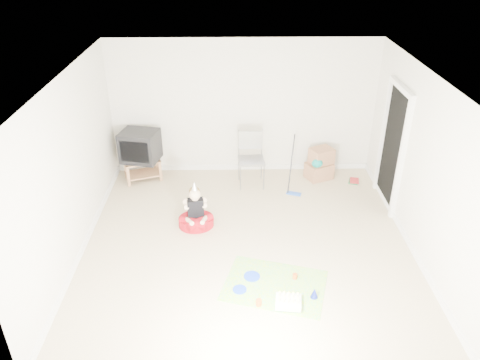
{
  "coord_description": "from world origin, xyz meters",
  "views": [
    {
      "loc": [
        -0.21,
        -5.87,
        4.36
      ],
      "look_at": [
        -0.1,
        0.4,
        0.9
      ],
      "focal_mm": 35.0,
      "sensor_mm": 36.0,
      "label": 1
    }
  ],
  "objects_px": {
    "crt_tv": "(140,146)",
    "birthday_cake": "(288,303)",
    "cardboard_boxes": "(320,164)",
    "seated_woman": "(196,216)",
    "tv_stand": "(143,168)",
    "folding_chair": "(251,160)"
  },
  "relations": [
    {
      "from": "crt_tv",
      "to": "folding_chair",
      "type": "xyz_separation_m",
      "value": [
        2.07,
        -0.25,
        -0.19
      ]
    },
    {
      "from": "crt_tv",
      "to": "tv_stand",
      "type": "bearing_deg",
      "value": 129.33
    },
    {
      "from": "crt_tv",
      "to": "folding_chair",
      "type": "relative_size",
      "value": 0.64
    },
    {
      "from": "crt_tv",
      "to": "seated_woman",
      "type": "relative_size",
      "value": 0.81
    },
    {
      "from": "cardboard_boxes",
      "to": "seated_woman",
      "type": "distance_m",
      "value": 2.8
    },
    {
      "from": "birthday_cake",
      "to": "folding_chair",
      "type": "bearing_deg",
      "value": 96.36
    },
    {
      "from": "cardboard_boxes",
      "to": "birthday_cake",
      "type": "relative_size",
      "value": 1.66
    },
    {
      "from": "seated_woman",
      "to": "birthday_cake",
      "type": "relative_size",
      "value": 2.28
    },
    {
      "from": "crt_tv",
      "to": "cardboard_boxes",
      "type": "xyz_separation_m",
      "value": [
        3.41,
        0.0,
        -0.41
      ]
    },
    {
      "from": "folding_chair",
      "to": "birthday_cake",
      "type": "height_order",
      "value": "folding_chair"
    },
    {
      "from": "folding_chair",
      "to": "tv_stand",
      "type": "bearing_deg",
      "value": 173.02
    },
    {
      "from": "crt_tv",
      "to": "cardboard_boxes",
      "type": "distance_m",
      "value": 3.43
    },
    {
      "from": "tv_stand",
      "to": "crt_tv",
      "type": "height_order",
      "value": "crt_tv"
    },
    {
      "from": "folding_chair",
      "to": "seated_woman",
      "type": "xyz_separation_m",
      "value": [
        -0.95,
        -1.36,
        -0.33
      ]
    },
    {
      "from": "crt_tv",
      "to": "birthday_cake",
      "type": "bearing_deg",
      "value": -42.17
    },
    {
      "from": "tv_stand",
      "to": "folding_chair",
      "type": "relative_size",
      "value": 0.73
    },
    {
      "from": "cardboard_boxes",
      "to": "seated_woman",
      "type": "height_order",
      "value": "seated_woman"
    },
    {
      "from": "birthday_cake",
      "to": "crt_tv",
      "type": "bearing_deg",
      "value": 125.06
    },
    {
      "from": "tv_stand",
      "to": "cardboard_boxes",
      "type": "distance_m",
      "value": 3.41
    },
    {
      "from": "crt_tv",
      "to": "cardboard_boxes",
      "type": "height_order",
      "value": "crt_tv"
    },
    {
      "from": "seated_woman",
      "to": "birthday_cake",
      "type": "bearing_deg",
      "value": -54.76
    },
    {
      "from": "crt_tv",
      "to": "folding_chair",
      "type": "bearing_deg",
      "value": 5.79
    }
  ]
}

